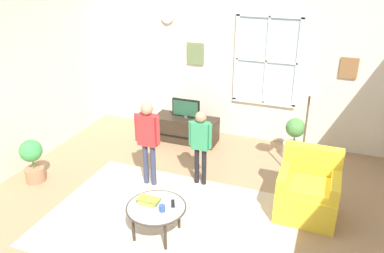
{
  "coord_description": "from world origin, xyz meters",
  "views": [
    {
      "loc": [
        1.62,
        -3.65,
        3.18
      ],
      "look_at": [
        0.02,
        0.55,
        1.19
      ],
      "focal_mm": 36.3,
      "sensor_mm": 36.0,
      "label": 1
    }
  ],
  "objects_px": {
    "television": "(186,108)",
    "potted_plant_by_window": "(294,139)",
    "person_green_shirt": "(201,140)",
    "remote_near_books": "(173,203)",
    "coffee_table": "(156,208)",
    "cup": "(162,208)",
    "potted_plant_corner": "(32,159)",
    "book_stack": "(149,200)",
    "armchair": "(308,192)",
    "floor_lamp": "(310,96)",
    "person_red_shirt": "(148,135)",
    "tv_stand": "(186,129)"
  },
  "relations": [
    {
      "from": "remote_near_books",
      "to": "television",
      "type": "bearing_deg",
      "value": 108.16
    },
    {
      "from": "tv_stand",
      "to": "remote_near_books",
      "type": "height_order",
      "value": "tv_stand"
    },
    {
      "from": "potted_plant_by_window",
      "to": "potted_plant_corner",
      "type": "bearing_deg",
      "value": -148.79
    },
    {
      "from": "coffee_table",
      "to": "potted_plant_by_window",
      "type": "distance_m",
      "value": 2.94
    },
    {
      "from": "tv_stand",
      "to": "book_stack",
      "type": "distance_m",
      "value": 2.62
    },
    {
      "from": "cup",
      "to": "television",
      "type": "bearing_deg",
      "value": 105.81
    },
    {
      "from": "book_stack",
      "to": "person_red_shirt",
      "type": "distance_m",
      "value": 1.15
    },
    {
      "from": "book_stack",
      "to": "remote_near_books",
      "type": "bearing_deg",
      "value": 13.1
    },
    {
      "from": "cup",
      "to": "remote_near_books",
      "type": "xyz_separation_m",
      "value": [
        0.06,
        0.17,
        -0.03
      ]
    },
    {
      "from": "potted_plant_corner",
      "to": "coffee_table",
      "type": "bearing_deg",
      "value": -11.6
    },
    {
      "from": "cup",
      "to": "potted_plant_corner",
      "type": "distance_m",
      "value": 2.44
    },
    {
      "from": "person_red_shirt",
      "to": "potted_plant_corner",
      "type": "distance_m",
      "value": 1.82
    },
    {
      "from": "armchair",
      "to": "cup",
      "type": "xyz_separation_m",
      "value": [
        -1.56,
        -1.17,
        0.12
      ]
    },
    {
      "from": "book_stack",
      "to": "person_red_shirt",
      "type": "bearing_deg",
      "value": 116.23
    },
    {
      "from": "cup",
      "to": "potted_plant_by_window",
      "type": "xyz_separation_m",
      "value": [
        1.19,
        2.69,
        -0.1
      ]
    },
    {
      "from": "cup",
      "to": "potted_plant_by_window",
      "type": "distance_m",
      "value": 2.94
    },
    {
      "from": "armchair",
      "to": "remote_near_books",
      "type": "xyz_separation_m",
      "value": [
        -1.5,
        -1.0,
        0.09
      ]
    },
    {
      "from": "tv_stand",
      "to": "person_green_shirt",
      "type": "height_order",
      "value": "person_green_shirt"
    },
    {
      "from": "armchair",
      "to": "coffee_table",
      "type": "height_order",
      "value": "armchair"
    },
    {
      "from": "cup",
      "to": "person_green_shirt",
      "type": "xyz_separation_m",
      "value": [
        -0.01,
        1.35,
        0.28
      ]
    },
    {
      "from": "book_stack",
      "to": "floor_lamp",
      "type": "bearing_deg",
      "value": 47.23
    },
    {
      "from": "tv_stand",
      "to": "potted_plant_by_window",
      "type": "distance_m",
      "value": 1.95
    },
    {
      "from": "tv_stand",
      "to": "remote_near_books",
      "type": "distance_m",
      "value": 2.63
    },
    {
      "from": "coffee_table",
      "to": "floor_lamp",
      "type": "height_order",
      "value": "floor_lamp"
    },
    {
      "from": "potted_plant_corner",
      "to": "floor_lamp",
      "type": "bearing_deg",
      "value": 19.51
    },
    {
      "from": "remote_near_books",
      "to": "armchair",
      "type": "bearing_deg",
      "value": 33.63
    },
    {
      "from": "remote_near_books",
      "to": "person_green_shirt",
      "type": "distance_m",
      "value": 1.22
    },
    {
      "from": "coffee_table",
      "to": "remote_near_books",
      "type": "bearing_deg",
      "value": 34.96
    },
    {
      "from": "person_green_shirt",
      "to": "remote_near_books",
      "type": "bearing_deg",
      "value": -86.69
    },
    {
      "from": "tv_stand",
      "to": "cup",
      "type": "xyz_separation_m",
      "value": [
        0.75,
        -2.67,
        0.22
      ]
    },
    {
      "from": "cup",
      "to": "potted_plant_corner",
      "type": "bearing_deg",
      "value": 167.67
    },
    {
      "from": "person_red_shirt",
      "to": "television",
      "type": "bearing_deg",
      "value": 91.6
    },
    {
      "from": "person_green_shirt",
      "to": "floor_lamp",
      "type": "bearing_deg",
      "value": 20.07
    },
    {
      "from": "television",
      "to": "potted_plant_by_window",
      "type": "height_order",
      "value": "television"
    },
    {
      "from": "potted_plant_by_window",
      "to": "potted_plant_corner",
      "type": "height_order",
      "value": "potted_plant_by_window"
    },
    {
      "from": "armchair",
      "to": "book_stack",
      "type": "height_order",
      "value": "armchair"
    },
    {
      "from": "coffee_table",
      "to": "potted_plant_corner",
      "type": "distance_m",
      "value": 2.33
    },
    {
      "from": "floor_lamp",
      "to": "remote_near_books",
      "type": "bearing_deg",
      "value": -128.26
    },
    {
      "from": "television",
      "to": "person_red_shirt",
      "type": "bearing_deg",
      "value": -88.4
    },
    {
      "from": "book_stack",
      "to": "armchair",
      "type": "bearing_deg",
      "value": 30.73
    },
    {
      "from": "television",
      "to": "potted_plant_corner",
      "type": "height_order",
      "value": "television"
    },
    {
      "from": "cup",
      "to": "potted_plant_corner",
      "type": "xyz_separation_m",
      "value": [
        -2.39,
        0.52,
        -0.07
      ]
    },
    {
      "from": "floor_lamp",
      "to": "television",
      "type": "bearing_deg",
      "value": 159.53
    },
    {
      "from": "tv_stand",
      "to": "floor_lamp",
      "type": "distance_m",
      "value": 2.58
    },
    {
      "from": "cup",
      "to": "remote_near_books",
      "type": "relative_size",
      "value": 0.59
    },
    {
      "from": "television",
      "to": "potted_plant_corner",
      "type": "bearing_deg",
      "value": -127.29
    },
    {
      "from": "cup",
      "to": "person_green_shirt",
      "type": "height_order",
      "value": "person_green_shirt"
    },
    {
      "from": "television",
      "to": "remote_near_books",
      "type": "height_order",
      "value": "television"
    },
    {
      "from": "person_red_shirt",
      "to": "person_green_shirt",
      "type": "bearing_deg",
      "value": 21.29
    },
    {
      "from": "person_green_shirt",
      "to": "floor_lamp",
      "type": "distance_m",
      "value": 1.64
    }
  ]
}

